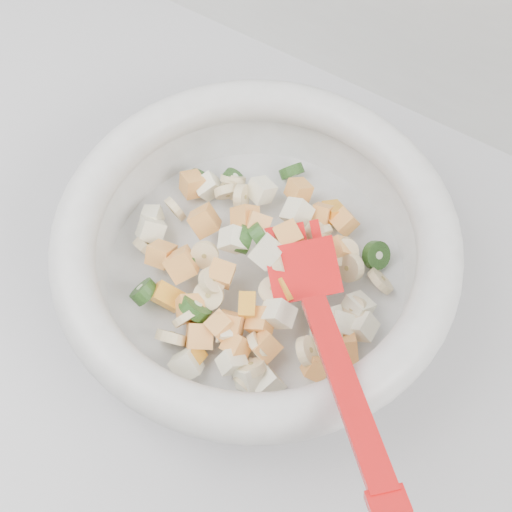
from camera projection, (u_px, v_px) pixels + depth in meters
The scene contains 2 objects.
counter at pixel (185, 386), 1.09m from camera, with size 2.00×0.60×0.90m, color #A7A7AD.
mixing_bowl at pixel (256, 253), 0.62m from camera, with size 0.38×0.35×0.14m.
Camera 1 is at (0.29, 1.20, 1.50)m, focal length 50.00 mm.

